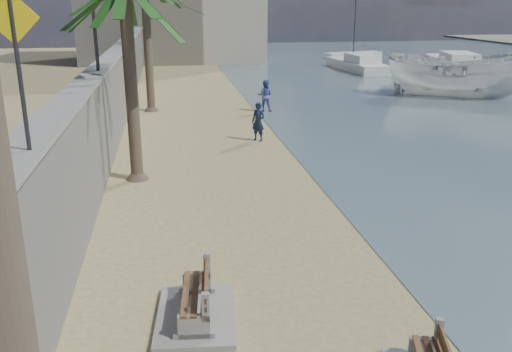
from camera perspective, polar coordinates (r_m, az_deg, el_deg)
seawall at (r=27.57m, az=-14.31°, el=8.80°), size 0.45×70.00×3.50m
wall_cap at (r=27.36m, az=-14.61°, el=12.52°), size 0.80×70.00×0.12m
bench_far at (r=10.65m, az=-6.40°, el=-12.90°), size 1.67×2.29×0.91m
pedestrian_sign at (r=8.96m, az=-23.92°, el=12.11°), size 0.78×0.07×2.40m
person_a at (r=23.66m, az=0.24°, el=6.02°), size 0.84×0.82×1.95m
person_b at (r=30.35m, az=0.96°, el=8.63°), size 1.11×0.97×1.93m
boat_cruiser at (r=37.27m, az=20.38°, el=10.15°), size 4.61×4.58×3.87m
yacht_near at (r=54.53m, az=20.16°, el=11.02°), size 5.87×11.85×1.50m
yacht_far at (r=50.27m, az=10.56°, el=11.30°), size 3.10×9.25×1.50m
sailboat_west at (r=61.61m, az=10.18°, el=12.46°), size 6.76×3.31×10.01m
debris_d at (r=11.53m, az=-7.50°, el=-12.54°), size 0.65×0.63×0.03m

